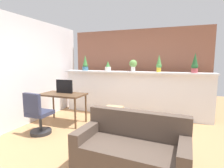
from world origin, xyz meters
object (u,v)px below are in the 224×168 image
object	(u,v)px
potted_plant_1	(108,67)
couch	(132,151)
potted_plant_0	(85,64)
potted_plant_2	(133,64)
potted_plant_4	(195,64)
office_chair	(38,117)
tv_monitor	(64,86)
side_cube_shelf	(113,118)
potted_plant_3	(159,64)
desk	(63,97)

from	to	relation	value
potted_plant_1	couch	size ratio (longest dim) A/B	0.18
potted_plant_0	potted_plant_1	world-z (taller)	potted_plant_0
potted_plant_0	couch	bearing A→B (deg)	-49.86
potted_plant_0	potted_plant_2	size ratio (longest dim) A/B	1.45
potted_plant_0	potted_plant_4	world-z (taller)	potted_plant_4
office_chair	potted_plant_4	bearing A→B (deg)	31.77
potted_plant_2	tv_monitor	bearing A→B (deg)	-143.82
couch	tv_monitor	bearing A→B (deg)	146.74
potted_plant_1	potted_plant_0	bearing A→B (deg)	177.24
tv_monitor	office_chair	size ratio (longest dim) A/B	0.51
potted_plant_1	side_cube_shelf	world-z (taller)	potted_plant_1
potted_plant_3	side_cube_shelf	xyz separation A→B (m)	(-0.88, -1.07, -1.23)
potted_plant_3	side_cube_shelf	distance (m)	1.86
potted_plant_1	potted_plant_4	xyz separation A→B (m)	(2.28, -0.02, 0.10)
desk	potted_plant_2	bearing A→B (deg)	38.25
potted_plant_2	potted_plant_4	size ratio (longest dim) A/B	0.66
office_chair	couch	distance (m)	2.21
office_chair	side_cube_shelf	xyz separation A→B (m)	(1.37, 0.87, -0.14)
potted_plant_2	side_cube_shelf	size ratio (longest dim) A/B	0.65
potted_plant_3	desk	size ratio (longest dim) A/B	0.42
side_cube_shelf	couch	bearing A→B (deg)	-60.36
potted_plant_4	couch	size ratio (longest dim) A/B	0.31
potted_plant_1	office_chair	world-z (taller)	potted_plant_1
potted_plant_2	desk	size ratio (longest dim) A/B	0.29
potted_plant_0	potted_plant_3	world-z (taller)	potted_plant_0
tv_monitor	side_cube_shelf	distance (m)	1.47
potted_plant_2	potted_plant_0	bearing A→B (deg)	179.40
potted_plant_4	desk	world-z (taller)	potted_plant_4
desk	couch	xyz separation A→B (m)	(2.08, -1.29, -0.38)
desk	office_chair	size ratio (longest dim) A/B	1.21
potted_plant_3	couch	distance (m)	2.72
potted_plant_1	potted_plant_4	size ratio (longest dim) A/B	0.58
potted_plant_0	office_chair	world-z (taller)	potted_plant_0
potted_plant_2	tv_monitor	distance (m)	1.93
tv_monitor	couch	world-z (taller)	tv_monitor
office_chair	couch	size ratio (longest dim) A/B	0.57
potted_plant_0	potted_plant_2	distance (m)	1.50
potted_plant_4	potted_plant_0	bearing A→B (deg)	178.97
tv_monitor	couch	bearing A→B (deg)	-33.26
potted_plant_4	tv_monitor	size ratio (longest dim) A/B	1.06
potted_plant_0	potted_plant_3	size ratio (longest dim) A/B	1.02
potted_plant_0	couch	world-z (taller)	potted_plant_0
office_chair	potted_plant_1	bearing A→B (deg)	67.12
potted_plant_0	office_chair	xyz separation A→B (m)	(-0.06, -1.98, -1.07)
side_cube_shelf	desk	bearing A→B (deg)	-176.44
tv_monitor	side_cube_shelf	world-z (taller)	tv_monitor
potted_plant_2	office_chair	bearing A→B (deg)	-128.50
potted_plant_1	potted_plant_4	bearing A→B (deg)	-0.46
potted_plant_2	tv_monitor	xyz separation A→B (m)	(-1.50, -1.09, -0.54)
office_chair	tv_monitor	bearing A→B (deg)	85.83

